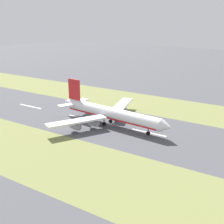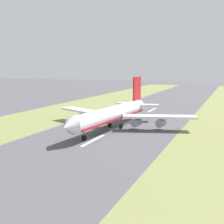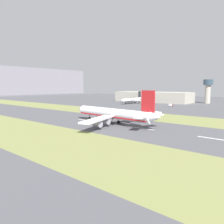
% 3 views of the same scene
% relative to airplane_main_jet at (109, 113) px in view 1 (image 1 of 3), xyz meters
% --- Properties ---
extents(ground_plane, '(800.00, 800.00, 0.00)m').
position_rel_airplane_main_jet_xyz_m(ground_plane, '(-0.94, 0.85, -6.02)').
color(ground_plane, '#4C4C51').
extents(grass_median_west, '(40.00, 600.00, 0.01)m').
position_rel_airplane_main_jet_xyz_m(grass_median_west, '(-45.94, 0.85, -6.02)').
color(grass_median_west, olive).
rests_on(grass_median_west, ground).
extents(grass_median_east, '(40.00, 600.00, 0.01)m').
position_rel_airplane_main_jet_xyz_m(grass_median_east, '(44.06, 0.85, -6.02)').
color(grass_median_east, olive).
rests_on(grass_median_east, ground).
extents(centreline_dash_near, '(1.20, 18.00, 0.01)m').
position_rel_airplane_main_jet_xyz_m(centreline_dash_near, '(-0.94, -58.10, -6.01)').
color(centreline_dash_near, silver).
rests_on(centreline_dash_near, ground).
extents(centreline_dash_mid, '(1.20, 18.00, 0.01)m').
position_rel_airplane_main_jet_xyz_m(centreline_dash_mid, '(-0.94, -18.10, -6.01)').
color(centreline_dash_mid, silver).
rests_on(centreline_dash_mid, ground).
extents(centreline_dash_far, '(1.20, 18.00, 0.01)m').
position_rel_airplane_main_jet_xyz_m(centreline_dash_far, '(-0.94, 21.90, -6.01)').
color(centreline_dash_far, silver).
rests_on(centreline_dash_far, ground).
extents(airplane_main_jet, '(63.88, 67.22, 20.20)m').
position_rel_airplane_main_jet_xyz_m(airplane_main_jet, '(0.00, 0.00, 0.00)').
color(airplane_main_jet, white).
rests_on(airplane_main_jet, ground).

